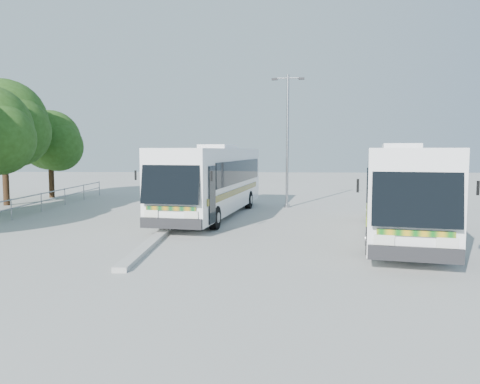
{
  "coord_description": "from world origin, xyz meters",
  "views": [
    {
      "loc": [
        1.35,
        -17.93,
        3.23
      ],
      "look_at": [
        0.62,
        1.1,
        1.52
      ],
      "focal_mm": 35.0,
      "sensor_mm": 36.0,
      "label": 1
    }
  ],
  "objects_px": {
    "tree_far_d": "(5,123)",
    "coach_adjacent": "(401,188)",
    "lamppost": "(287,135)",
    "tree_far_e": "(51,140)",
    "coach_main": "(213,179)"
  },
  "relations": [
    {
      "from": "tree_far_d",
      "to": "coach_adjacent",
      "type": "xyz_separation_m",
      "value": [
        20.06,
        -8.95,
        -3.01
      ]
    },
    {
      "from": "lamppost",
      "to": "tree_far_d",
      "type": "bearing_deg",
      "value": -175.04
    },
    {
      "from": "tree_far_e",
      "to": "coach_adjacent",
      "type": "height_order",
      "value": "tree_far_e"
    },
    {
      "from": "tree_far_e",
      "to": "lamppost",
      "type": "relative_size",
      "value": 0.8
    },
    {
      "from": "coach_adjacent",
      "to": "lamppost",
      "type": "bearing_deg",
      "value": 126.96
    },
    {
      "from": "tree_far_d",
      "to": "coach_main",
      "type": "relative_size",
      "value": 0.6
    },
    {
      "from": "coach_main",
      "to": "coach_adjacent",
      "type": "distance_m",
      "value": 9.04
    },
    {
      "from": "tree_far_d",
      "to": "coach_main",
      "type": "height_order",
      "value": "tree_far_d"
    },
    {
      "from": "coach_main",
      "to": "lamppost",
      "type": "bearing_deg",
      "value": 53.11
    },
    {
      "from": "coach_adjacent",
      "to": "lamppost",
      "type": "distance_m",
      "value": 9.56
    },
    {
      "from": "tree_far_e",
      "to": "coach_main",
      "type": "distance_m",
      "value": 14.71
    },
    {
      "from": "coach_main",
      "to": "tree_far_d",
      "type": "bearing_deg",
      "value": 172.21
    },
    {
      "from": "coach_adjacent",
      "to": "lamppost",
      "type": "xyz_separation_m",
      "value": [
        -3.76,
        8.49,
        2.26
      ]
    },
    {
      "from": "coach_main",
      "to": "lamppost",
      "type": "xyz_separation_m",
      "value": [
        3.82,
        3.56,
        2.25
      ]
    },
    {
      "from": "tree_far_e",
      "to": "coach_main",
      "type": "xyz_separation_m",
      "value": [
        11.8,
        -8.52,
        -2.07
      ]
    }
  ]
}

